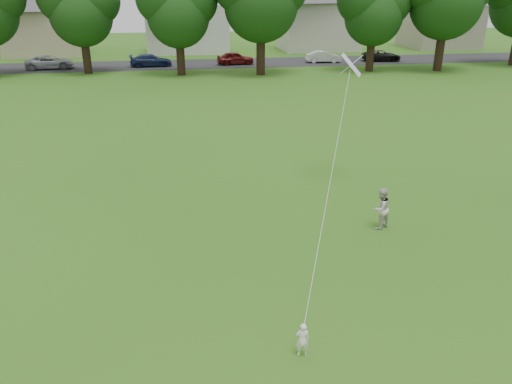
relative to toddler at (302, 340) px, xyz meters
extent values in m
plane|color=#2C6316|center=(-0.61, 1.88, -0.41)|extent=(160.00, 160.00, 0.00)
cube|color=#2D2D30|center=(-0.61, 43.88, -0.41)|extent=(90.00, 7.00, 0.01)
imported|color=white|center=(0.00, 0.00, 0.00)|extent=(0.32, 0.23, 0.83)
imported|color=silver|center=(4.04, 5.62, 0.29)|extent=(0.85, 0.79, 1.41)
plane|color=white|center=(4.25, 10.04, 4.27)|extent=(1.10, 1.27, 0.78)
cylinder|color=white|center=(2.13, 5.02, 2.23)|extent=(0.01, 0.01, 11.64)
cylinder|color=black|center=(-10.18, 39.65, 1.29)|extent=(0.73, 0.73, 3.40)
cylinder|color=black|center=(-1.79, 37.50, 1.26)|extent=(0.73, 0.73, 3.35)
cylinder|color=black|center=(5.27, 36.58, 1.58)|extent=(0.78, 0.78, 3.99)
cylinder|color=black|center=(15.66, 36.92, 1.22)|extent=(0.72, 0.72, 3.27)
cylinder|color=black|center=(22.07, 36.07, 1.60)|extent=(0.79, 0.79, 4.03)
imported|color=#989BA6|center=(-14.13, 42.88, 0.22)|extent=(4.62, 2.44, 1.24)
imported|color=#172248|center=(-4.65, 42.88, 0.19)|extent=(4.14, 1.87, 1.18)
imported|color=#5D1212|center=(3.75, 42.88, 0.23)|extent=(3.80, 1.73, 1.26)
imported|color=silver|center=(12.94, 42.88, 0.19)|extent=(3.68, 1.58, 1.18)
imported|color=black|center=(19.29, 42.88, 0.16)|extent=(4.23, 2.33, 1.12)
cube|color=beige|center=(-16.61, 53.88, 2.02)|extent=(8.38, 6.61, 4.86)
cube|color=silver|center=(-0.61, 53.88, 2.30)|extent=(9.41, 6.39, 5.42)
cube|color=beige|center=(15.39, 53.88, 2.36)|extent=(9.11, 6.88, 5.54)
cube|color=#A49B88|center=(31.39, 53.88, 2.15)|extent=(8.20, 7.70, 5.13)
camera|label=1|loc=(-2.37, -8.44, 7.08)|focal=35.00mm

